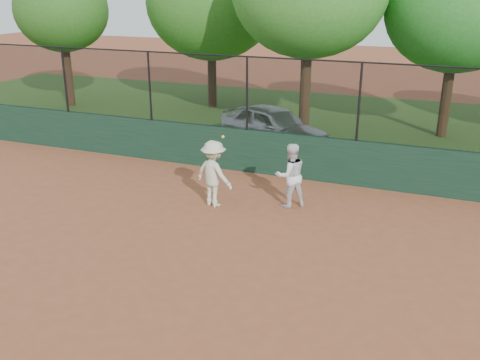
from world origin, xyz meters
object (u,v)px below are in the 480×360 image
at_px(parked_car, 273,126).
at_px(player_second, 290,175).
at_px(tree_0, 61,10).
at_px(player_main, 214,174).
at_px(tree_3, 458,10).
at_px(tree_1, 211,3).

relative_size(parked_car, player_second, 2.53).
xyz_separation_m(player_second, tree_0, (-12.04, 7.29, 3.19)).
relative_size(player_main, tree_3, 0.29).
bearing_deg(player_second, tree_1, -94.69).
xyz_separation_m(player_main, tree_3, (4.81, 8.53, 3.40)).
distance_m(parked_car, tree_1, 7.28).
bearing_deg(player_main, tree_0, 142.60).
bearing_deg(tree_3, tree_0, -177.70).
height_order(tree_0, tree_1, tree_1).
xyz_separation_m(player_main, tree_0, (-10.36, 7.92, 3.16)).
bearing_deg(tree_1, parked_car, -47.65).
bearing_deg(player_second, parked_car, -105.65).
bearing_deg(tree_0, tree_1, 18.65).
relative_size(tree_0, tree_3, 0.91).
distance_m(player_second, tree_0, 14.43).
height_order(player_second, tree_0, tree_0).
bearing_deg(parked_car, tree_3, -31.44).
height_order(player_second, tree_3, tree_3).
xyz_separation_m(parked_car, player_main, (0.25, -5.22, 0.13)).
bearing_deg(parked_car, tree_0, 100.39).
bearing_deg(player_main, player_second, 20.59).
height_order(parked_car, player_main, player_main).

